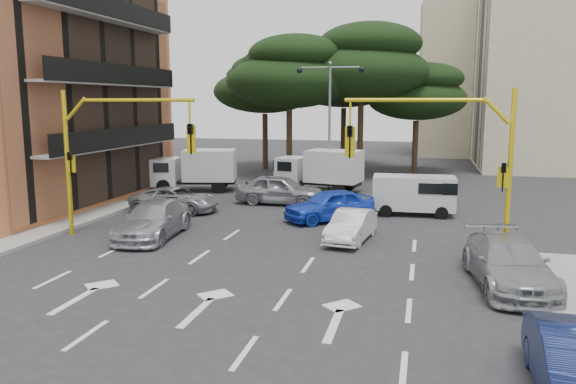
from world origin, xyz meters
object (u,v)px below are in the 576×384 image
street_lamp_center (330,103)px  car_blue_compact (329,205)px  signal_mast_right (456,150)px  car_silver_parked (508,263)px  car_silver_cross_a (175,200)px  van_white (414,195)px  box_truck_b (319,171)px  box_truck_a (195,170)px  car_silver_wagon (153,220)px  car_silver_cross_b (280,190)px  signal_mast_left (105,143)px  car_white_hatch (351,226)px

street_lamp_center → car_blue_compact: bearing=-80.2°
signal_mast_right → car_silver_parked: (1.54, -2.75, -3.15)m
car_blue_compact → car_silver_cross_a: size_ratio=0.98×
signal_mast_right → car_blue_compact: bearing=135.0°
street_lamp_center → van_white: 9.39m
car_silver_parked → box_truck_b: size_ratio=0.95×
car_blue_compact → car_silver_parked: car_blue_compact is taller
box_truck_a → car_silver_wagon: bearing=-178.8°
car_silver_wagon → car_blue_compact: bearing=31.9°
car_silver_wagon → car_silver_cross_b: bearing=64.2°
car_silver_cross_a → box_truck_a: box_truck_a is taller
car_silver_wagon → signal_mast_left: bearing=-173.0°
car_blue_compact → car_silver_parked: size_ratio=0.87×
signal_mast_right → street_lamp_center: bearing=115.9°
car_white_hatch → car_blue_compact: bearing=120.1°
car_silver_parked → car_white_hatch: bearing=133.0°
signal_mast_right → van_white: 8.32m
signal_mast_right → van_white: size_ratio=1.53×
van_white → box_truck_b: box_truck_b is taller
box_truck_b → signal_mast_right: bearing=-141.1°
car_silver_cross_a → box_truck_a: 6.71m
signal_mast_left → car_blue_compact: signal_mast_left is taller
street_lamp_center → car_blue_compact: (1.51, -8.72, -4.68)m
car_silver_cross_b → van_white: 7.21m
car_silver_parked → box_truck_a: bearing=130.8°
car_white_hatch → car_silver_wagon: 8.11m
car_white_hatch → van_white: bearing=76.5°
box_truck_a → box_truck_b: box_truck_b is taller
van_white → box_truck_a: 14.10m
car_blue_compact → box_truck_a: size_ratio=0.83×
car_silver_parked → box_truck_a: 22.10m
signal_mast_left → car_white_hatch: size_ratio=1.60×
car_silver_cross_a → car_silver_parked: (14.79, -8.29, 0.11)m
box_truck_b → car_silver_cross_a: bearing=153.8°
car_silver_wagon → car_silver_cross_a: size_ratio=1.12×
signal_mast_right → street_lamp_center: 15.65m
car_white_hatch → box_truck_a: (-11.10, 10.32, 0.67)m
signal_mast_left → car_silver_wagon: 3.66m
street_lamp_center → car_white_hatch: bearing=-76.3°
car_blue_compact → car_silver_cross_a: car_blue_compact is taller
car_silver_cross_b → street_lamp_center: bearing=-17.7°
signal_mast_right → box_truck_b: (-7.32, 13.51, -2.58)m
signal_mast_right → car_silver_cross_b: (-8.62, 8.84, -3.08)m
car_silver_cross_a → car_silver_parked: car_silver_parked is taller
signal_mast_right → car_silver_cross_b: bearing=134.3°
signal_mast_left → car_silver_cross_b: bearing=60.5°
street_lamp_center → van_white: bearing=-50.2°
signal_mast_right → car_white_hatch: signal_mast_right is taller
signal_mast_right → car_silver_cross_a: signal_mast_right is taller
car_silver_wagon → street_lamp_center: bearing=64.8°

